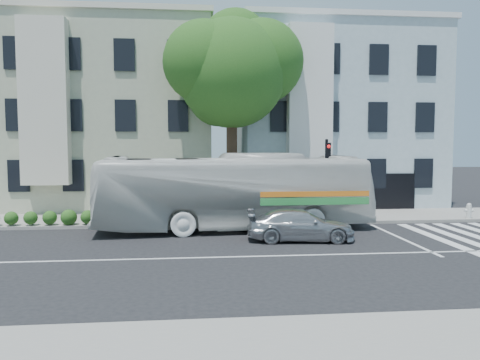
{
  "coord_description": "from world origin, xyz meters",
  "views": [
    {
      "loc": [
        -1.99,
        -15.75,
        3.87
      ],
      "look_at": [
        -0.09,
        3.33,
        2.4
      ],
      "focal_mm": 35.0,
      "sensor_mm": 36.0,
      "label": 1
    }
  ],
  "objects": [
    {
      "name": "ground",
      "position": [
        0.0,
        0.0,
        0.0
      ],
      "size": [
        120.0,
        120.0,
        0.0
      ],
      "primitive_type": "plane",
      "color": "black",
      "rests_on": "ground"
    },
    {
      "name": "sidewalk_far",
      "position": [
        0.0,
        8.0,
        0.07
      ],
      "size": [
        80.0,
        4.0,
        0.15
      ],
      "primitive_type": "cube",
      "color": "gray",
      "rests_on": "ground"
    },
    {
      "name": "building_left",
      "position": [
        -7.0,
        15.0,
        5.5
      ],
      "size": [
        12.0,
        10.0,
        11.0
      ],
      "primitive_type": "cube",
      "color": "#A1A78C",
      "rests_on": "ground"
    },
    {
      "name": "building_right",
      "position": [
        7.0,
        15.0,
        5.5
      ],
      "size": [
        12.0,
        10.0,
        11.0
      ],
      "primitive_type": "cube",
      "color": "#A0B6BE",
      "rests_on": "ground"
    },
    {
      "name": "street_tree",
      "position": [
        0.06,
        8.74,
        7.83
      ],
      "size": [
        7.3,
        5.9,
        11.1
      ],
      "color": "#2D2116",
      "rests_on": "ground"
    },
    {
      "name": "bus",
      "position": [
        -0.16,
        5.2,
        1.73
      ],
      "size": [
        3.97,
        12.64,
        3.46
      ],
      "primitive_type": "imported",
      "rotation": [
        0.0,
        0.0,
        1.66
      ],
      "color": "silver",
      "rests_on": "ground"
    },
    {
      "name": "sedan",
      "position": [
        2.27,
        2.51,
        0.62
      ],
      "size": [
        2.14,
        4.44,
        1.25
      ],
      "primitive_type": "imported",
      "rotation": [
        0.0,
        0.0,
        1.48
      ],
      "color": "#B5B7BD",
      "rests_on": "ground"
    },
    {
      "name": "hedge",
      "position": [
        -6.89,
        6.3,
        0.5
      ],
      "size": [
        8.53,
        1.29,
        0.7
      ],
      "primitive_type": null,
      "rotation": [
        0.0,
        0.0,
        -0.05
      ],
      "color": "#205A1D",
      "rests_on": "sidewalk_far"
    },
    {
      "name": "traffic_signal",
      "position": [
        4.33,
        5.94,
        2.66
      ],
      "size": [
        0.42,
        0.53,
        4.11
      ],
      "rotation": [
        0.0,
        0.0,
        -0.27
      ],
      "color": "black",
      "rests_on": "ground"
    },
    {
      "name": "fire_hydrant",
      "position": [
        11.79,
        6.3,
        0.54
      ],
      "size": [
        0.44,
        0.25,
        0.77
      ],
      "rotation": [
        0.0,
        0.0,
        -0.2
      ],
      "color": "silver",
      "rests_on": "sidewalk_far"
    }
  ]
}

